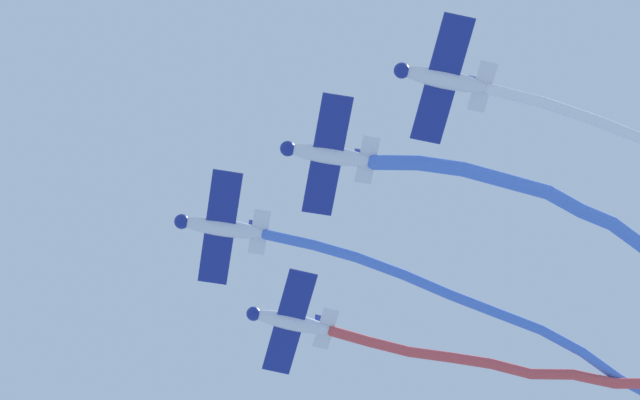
% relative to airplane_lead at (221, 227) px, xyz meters
% --- Properties ---
extents(airplane_lead, '(7.96, 6.09, 1.97)m').
position_rel_airplane_lead_xyz_m(airplane_lead, '(0.00, 0.00, 0.00)').
color(airplane_lead, silver).
extents(smoke_trail_lead, '(2.82, 31.35, 1.82)m').
position_rel_airplane_lead_xyz_m(smoke_trail_lead, '(-2.10, -17.98, -0.75)').
color(smoke_trail_lead, '#4C75DB').
extents(airplane_left_wing, '(7.96, 6.09, 1.97)m').
position_rel_airplane_lead_xyz_m(airplane_left_wing, '(-7.28, -3.70, 0.00)').
color(airplane_left_wing, silver).
extents(smoke_trail_left_wing, '(3.85, 21.02, 2.80)m').
position_rel_airplane_lead_xyz_m(smoke_trail_left_wing, '(-9.96, -16.47, 0.71)').
color(smoke_trail_left_wing, '#4C75DB').
extents(airplane_right_wing, '(7.98, 6.05, 1.97)m').
position_rel_airplane_lead_xyz_m(airplane_right_wing, '(4.43, -6.85, 0.30)').
color(airplane_right_wing, silver).
extents(smoke_trail_right_wing, '(7.53, 20.58, 2.85)m').
position_rel_airplane_lead_xyz_m(smoke_trail_right_wing, '(0.82, -19.63, -0.79)').
color(smoke_trail_right_wing, '#DB4C4C').
extents(airplane_slot, '(7.98, 6.08, 1.97)m').
position_rel_airplane_lead_xyz_m(airplane_slot, '(-14.57, -7.40, -0.30)').
color(airplane_slot, silver).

